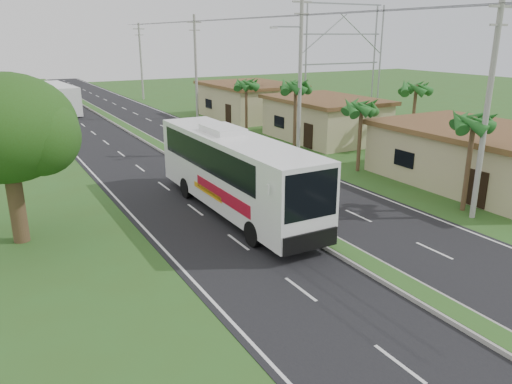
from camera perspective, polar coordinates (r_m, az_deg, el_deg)
ground at (r=20.79m, az=13.20°, el=-8.54°), size 180.00×180.00×0.00m
road_asphalt at (r=37.05m, az=-7.93°, el=3.39°), size 14.00×160.00×0.02m
median_strip at (r=37.03m, az=-7.94°, el=3.53°), size 1.20×160.00×0.18m
lane_edge_left at (r=35.27m, az=-18.09°, el=1.93°), size 0.12×160.00×0.01m
lane_edge_right at (r=39.90m, az=1.06°, el=4.56°), size 0.12×160.00×0.01m
shop_near at (r=34.08m, az=24.24°, el=3.80°), size 8.60×12.60×3.52m
shop_mid at (r=45.18m, az=7.87°, el=8.34°), size 7.60×10.60×3.67m
shop_far at (r=56.84m, az=-0.76°, el=10.45°), size 8.60×11.60×3.82m
palm_verge_a at (r=27.83m, az=23.65°, el=7.34°), size 2.40×2.40×5.45m
palm_verge_b at (r=34.26m, az=11.97°, el=9.44°), size 2.40×2.40×5.05m
palm_verge_c at (r=39.34m, az=4.56°, el=11.89°), size 2.40×2.40×5.85m
palm_verge_d at (r=47.33m, az=-1.13°, el=12.20°), size 2.40×2.40×5.25m
palm_behind_shop at (r=41.94m, az=17.84°, el=11.21°), size 2.40×2.40×5.65m
shade_tree at (r=23.89m, az=-26.97°, el=6.13°), size 6.30×6.00×7.54m
utility_pole_a at (r=26.71m, az=24.93°, el=8.84°), size 1.60×0.28×11.00m
utility_pole_b at (r=38.23m, az=5.03°, el=13.42°), size 3.20×0.28×12.00m
utility_pole_c at (r=55.92m, az=-6.89°, el=14.06°), size 1.60×0.28×11.00m
utility_pole_d at (r=74.77m, az=-13.02°, el=14.42°), size 1.60×0.28×10.50m
billboard_lattice at (r=55.88m, az=9.79°, el=15.12°), size 10.18×1.18×12.07m
coach_bus_main at (r=25.72m, az=-2.52°, el=2.74°), size 2.92×13.56×4.38m
coach_bus_far at (r=65.16m, az=-21.64°, el=10.12°), size 3.22×11.56×3.33m
motorcyclist at (r=24.43m, az=-0.84°, el=-1.70°), size 1.81×0.74×2.47m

